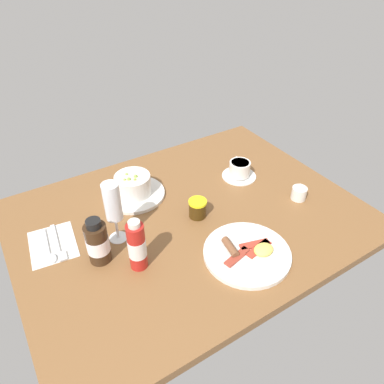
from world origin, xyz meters
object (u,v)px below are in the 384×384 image
(porridge_bowl, at_px, (133,187))
(sauce_bottle_brown, at_px, (98,243))
(creamer_jug, at_px, (299,193))
(jam_jar, at_px, (198,208))
(cutlery_setting, at_px, (53,245))
(sauce_bottle_red, at_px, (137,246))
(coffee_cup, at_px, (239,170))
(breakfast_plate, at_px, (248,253))
(wine_glass, at_px, (113,204))

(porridge_bowl, height_order, sauce_bottle_brown, sauce_bottle_brown)
(porridge_bowl, relative_size, sauce_bottle_brown, 1.47)
(creamer_jug, xyz_separation_m, jam_jar, (0.35, -0.11, 0.01))
(cutlery_setting, distance_m, sauce_bottle_red, 0.29)
(cutlery_setting, relative_size, coffee_cup, 1.40)
(coffee_cup, xyz_separation_m, breakfast_plate, (0.23, 0.33, -0.02))
(coffee_cup, bearing_deg, sauce_bottle_red, 21.55)
(porridge_bowl, relative_size, cutlery_setting, 1.19)
(sauce_bottle_red, bearing_deg, sauce_bottle_brown, -44.02)
(cutlery_setting, height_order, coffee_cup, coffee_cup)
(creamer_jug, relative_size, breakfast_plate, 0.23)
(wine_glass, relative_size, sauce_bottle_brown, 1.38)
(porridge_bowl, distance_m, jam_jar, 0.25)
(breakfast_plate, bearing_deg, coffee_cup, -124.42)
(sauce_bottle_brown, height_order, breakfast_plate, sauce_bottle_brown)
(wine_glass, bearing_deg, sauce_bottle_red, 93.18)
(porridge_bowl, bearing_deg, cutlery_setting, 17.20)
(creamer_jug, relative_size, jam_jar, 0.94)
(jam_jar, height_order, breakfast_plate, jam_jar)
(wine_glass, relative_size, jam_jar, 3.25)
(porridge_bowl, height_order, breakfast_plate, porridge_bowl)
(cutlery_setting, xyz_separation_m, breakfast_plate, (-0.47, 0.34, 0.01))
(coffee_cup, distance_m, creamer_jug, 0.23)
(wine_glass, bearing_deg, sauce_bottle_brown, 35.24)
(porridge_bowl, xyz_separation_m, sauce_bottle_red, (0.12, 0.30, 0.04))
(porridge_bowl, height_order, cutlery_setting, porridge_bowl)
(cutlery_setting, height_order, sauce_bottle_brown, sauce_bottle_brown)
(porridge_bowl, distance_m, sauce_bottle_red, 0.33)
(cutlery_setting, height_order, sauce_bottle_red, sauce_bottle_red)
(cutlery_setting, distance_m, creamer_jug, 0.82)
(coffee_cup, relative_size, sauce_bottle_red, 0.78)
(sauce_bottle_brown, relative_size, sauce_bottle_red, 0.89)
(jam_jar, bearing_deg, sauce_bottle_brown, 2.07)
(porridge_bowl, distance_m, wine_glass, 0.23)
(jam_jar, bearing_deg, creamer_jug, 162.93)
(creamer_jug, distance_m, breakfast_plate, 0.34)
(creamer_jug, distance_m, sauce_bottle_red, 0.60)
(coffee_cup, relative_size, sauce_bottle_brown, 0.88)
(coffee_cup, distance_m, breakfast_plate, 0.40)
(jam_jar, bearing_deg, cutlery_setting, -14.60)
(cutlery_setting, xyz_separation_m, wine_glass, (-0.18, 0.07, 0.13))
(sauce_bottle_red, distance_m, breakfast_plate, 0.32)
(coffee_cup, relative_size, jam_jar, 2.07)
(creamer_jug, bearing_deg, porridge_bowl, -33.50)
(cutlery_setting, distance_m, sauce_bottle_brown, 0.18)
(porridge_bowl, bearing_deg, creamer_jug, 146.50)
(wine_glass, bearing_deg, creamer_jug, 166.34)
(creamer_jug, xyz_separation_m, breakfast_plate, (0.32, 0.12, -0.01))
(sauce_bottle_red, bearing_deg, porridge_bowl, -112.09)
(sauce_bottle_red, bearing_deg, cutlery_setting, -47.97)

